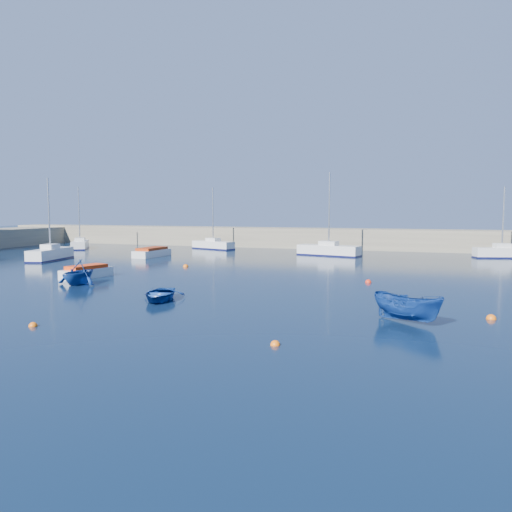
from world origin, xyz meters
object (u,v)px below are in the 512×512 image
(sailboat_5, at_px, (213,245))
(sailboat_7, at_px, (502,252))
(dinghy_center, at_px, (160,294))
(sailboat_3, at_px, (50,254))
(dinghy_right, at_px, (408,308))
(sailboat_4, at_px, (80,244))
(sailboat_6, at_px, (329,250))
(motorboat_1, at_px, (87,272))
(motorboat_2, at_px, (152,252))
(dinghy_left, at_px, (78,272))

(sailboat_5, xyz_separation_m, sailboat_7, (33.43, -0.86, 0.04))
(sailboat_7, height_order, dinghy_center, sailboat_7)
(sailboat_3, xyz_separation_m, dinghy_right, (35.10, -17.22, 0.04))
(sailboat_4, bearing_deg, sailboat_5, -16.15)
(sailboat_4, relative_size, sailboat_5, 1.01)
(sailboat_4, height_order, sailboat_5, sailboat_4)
(sailboat_6, height_order, dinghy_center, sailboat_6)
(sailboat_5, xyz_separation_m, dinghy_right, (25.30, -35.35, 0.10))
(sailboat_5, xyz_separation_m, dinghy_center, (11.94, -34.21, -0.22))
(dinghy_center, distance_m, dinghy_right, 13.40)
(sailboat_7, bearing_deg, dinghy_center, 130.64)
(motorboat_1, bearing_deg, sailboat_4, 142.22)
(sailboat_3, xyz_separation_m, motorboat_2, (7.78, 6.48, -0.16))
(sailboat_6, distance_m, motorboat_1, 27.39)
(sailboat_5, xyz_separation_m, motorboat_2, (-2.02, -11.65, -0.09))
(sailboat_3, bearing_deg, dinghy_left, -54.33)
(sailboat_3, height_order, dinghy_center, sailboat_3)
(sailboat_3, bearing_deg, motorboat_1, -50.43)
(motorboat_2, height_order, dinghy_right, dinghy_right)
(dinghy_center, bearing_deg, sailboat_7, 41.77)
(sailboat_6, distance_m, dinghy_right, 32.67)
(sailboat_3, xyz_separation_m, dinghy_left, (13.54, -12.70, 0.21))
(motorboat_1, height_order, dinghy_right, dinghy_right)
(sailboat_7, relative_size, dinghy_right, 2.13)
(sailboat_6, height_order, motorboat_2, sailboat_6)
(sailboat_7, height_order, dinghy_right, sailboat_7)
(sailboat_5, relative_size, motorboat_1, 1.89)
(sailboat_4, xyz_separation_m, dinghy_center, (28.58, -29.22, -0.21))
(motorboat_1, xyz_separation_m, motorboat_2, (-4.13, 16.22, 0.02))
(motorboat_2, distance_m, dinghy_center, 26.54)
(motorboat_1, xyz_separation_m, dinghy_center, (9.84, -6.35, -0.10))
(sailboat_5, xyz_separation_m, motorboat_1, (2.11, -27.87, -0.12))
(sailboat_4, relative_size, dinghy_left, 2.48)
(sailboat_4, height_order, sailboat_7, sailboat_4)
(sailboat_3, bearing_deg, dinghy_right, -37.29)
(dinghy_center, distance_m, dinghy_left, 8.89)
(dinghy_left, distance_m, dinghy_right, 22.03)
(sailboat_6, relative_size, motorboat_1, 2.18)
(sailboat_4, bearing_deg, dinghy_center, -78.50)
(sailboat_6, distance_m, dinghy_left, 29.29)
(motorboat_2, height_order, dinghy_center, motorboat_2)
(sailboat_5, height_order, sailboat_6, sailboat_6)
(sailboat_7, relative_size, motorboat_1, 1.79)
(dinghy_center, height_order, dinghy_right, dinghy_right)
(motorboat_2, xyz_separation_m, dinghy_center, (13.96, -22.57, -0.13))
(motorboat_2, bearing_deg, sailboat_4, 158.91)
(motorboat_2, bearing_deg, sailboat_7, 20.29)
(sailboat_3, xyz_separation_m, motorboat_1, (11.91, -9.74, -0.19))
(motorboat_2, xyz_separation_m, dinghy_right, (27.31, -23.70, 0.20))
(motorboat_2, bearing_deg, motorboat_1, -72.36)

